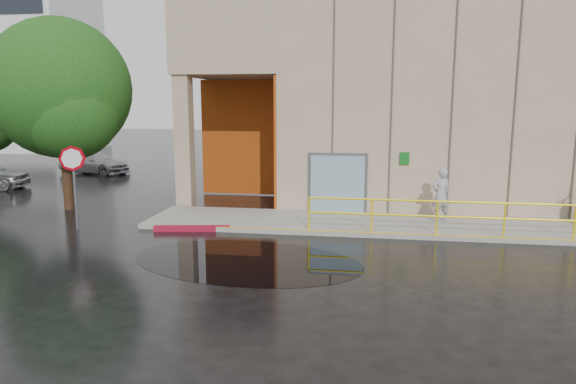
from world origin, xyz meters
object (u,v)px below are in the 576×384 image
object	(u,v)px
tree_near	(63,94)
stop_sign	(73,169)
person	(441,195)
red_curb	(192,228)
car_c	(94,163)

from	to	relation	value
tree_near	stop_sign	bearing A→B (deg)	-55.43
person	red_curb	size ratio (longest dim) A/B	0.73
tree_near	car_c	bearing A→B (deg)	114.47
car_c	tree_near	size ratio (longest dim) A/B	0.60
person	stop_sign	xyz separation A→B (m)	(-11.59, -2.24, 0.91)
person	stop_sign	size ratio (longest dim) A/B	0.66
stop_sign	car_c	xyz separation A→B (m)	(-6.12, 12.08, -1.33)
red_curb	car_c	size ratio (longest dim) A/B	0.57
person	tree_near	size ratio (longest dim) A/B	0.25
stop_sign	car_c	distance (m)	13.61
person	red_curb	xyz separation A→B (m)	(-7.83, -1.99, -0.94)
car_c	tree_near	bearing A→B (deg)	-143.13
person	tree_near	xyz separation A→B (m)	(-13.42, 0.41, 3.27)
stop_sign	red_curb	xyz separation A→B (m)	(3.76, 0.24, -1.85)
stop_sign	red_curb	bearing A→B (deg)	-16.39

